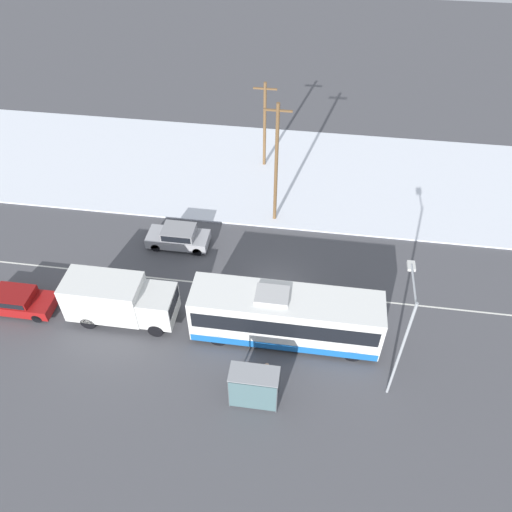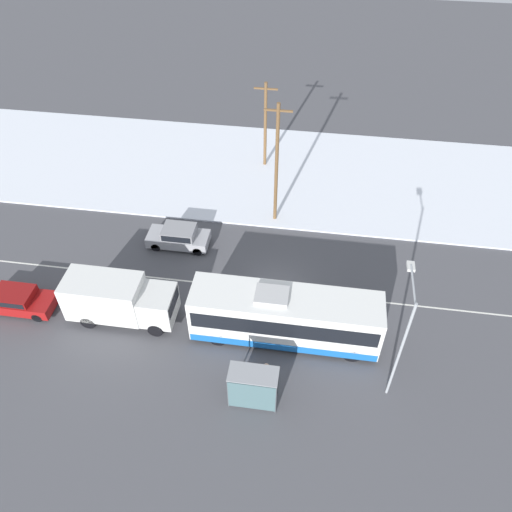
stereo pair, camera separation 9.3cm
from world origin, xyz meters
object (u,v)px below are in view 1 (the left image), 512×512
object	(u,v)px
city_bus	(286,316)
box_truck	(118,299)
sedan_car	(179,236)
utility_pole_roadside	(276,164)
utility_pole_snowlot	(265,124)
streetlamp	(404,329)
pedestrian_at_stop	(267,372)
bus_shelter	(253,387)
parked_car_near_truck	(17,300)

from	to	relation	value
city_bus	box_truck	size ratio (longest dim) A/B	1.66
sedan_car	utility_pole_roadside	xyz separation A→B (m)	(6.16, 3.67, 3.94)
utility_pole_snowlot	streetlamp	bearing A→B (deg)	-64.99
city_bus	sedan_car	world-z (taller)	city_bus
pedestrian_at_stop	utility_pole_roadside	world-z (taller)	utility_pole_roadside
pedestrian_at_stop	streetlamp	xyz separation A→B (m)	(6.33, 1.03, 3.42)
bus_shelter	utility_pole_roadside	size ratio (longest dim) A/B	0.27
pedestrian_at_stop	streetlamp	distance (m)	7.27
parked_car_near_truck	city_bus	bearing A→B (deg)	0.90
sedan_car	bus_shelter	bearing A→B (deg)	121.04
utility_pole_roadside	city_bus	bearing A→B (deg)	-80.32
city_bus	utility_pole_snowlot	xyz separation A→B (m)	(-3.42, 17.26, 2.08)
parked_car_near_truck	bus_shelter	size ratio (longest dim) A/B	1.78
bus_shelter	utility_pole_snowlot	size ratio (longest dim) A/B	0.34
parked_car_near_truck	bus_shelter	distance (m)	15.59
sedan_car	bus_shelter	distance (m)	13.20
bus_shelter	streetlamp	world-z (taller)	streetlamp
bus_shelter	utility_pole_snowlot	xyz separation A→B (m)	(-2.29, 21.87, 2.11)
parked_car_near_truck	bus_shelter	world-z (taller)	bus_shelter
box_truck	pedestrian_at_stop	size ratio (longest dim) A/B	3.46
parked_car_near_truck	pedestrian_at_stop	xyz separation A→B (m)	(15.46, -3.10, 0.35)
city_bus	pedestrian_at_stop	bearing A→B (deg)	-100.49
sedan_car	bus_shelter	world-z (taller)	bus_shelter
pedestrian_at_stop	bus_shelter	bearing A→B (deg)	-112.34
streetlamp	utility_pole_snowlot	world-z (taller)	utility_pole_snowlot
pedestrian_at_stop	utility_pole_snowlot	bearing A→B (deg)	97.74
box_truck	utility_pole_roadside	xyz separation A→B (m)	(7.92, 10.37, 3.13)
utility_pole_roadside	pedestrian_at_stop	bearing A→B (deg)	-85.23
streetlamp	utility_pole_roadside	bearing A→B (deg)	120.54
utility_pole_roadside	utility_pole_snowlot	xyz separation A→B (m)	(-1.66, 6.91, -0.98)
box_truck	pedestrian_at_stop	bearing A→B (deg)	-20.25
streetlamp	utility_pole_snowlot	xyz separation A→B (m)	(-9.13, 19.58, -0.77)
box_truck	parked_car_near_truck	bearing A→B (deg)	-177.86
box_truck	utility_pole_snowlot	distance (m)	18.50
city_bus	streetlamp	bearing A→B (deg)	-22.14
sedan_car	utility_pole_roadside	distance (m)	8.19
utility_pole_snowlot	sedan_car	bearing A→B (deg)	-113.08
city_bus	utility_pole_snowlot	distance (m)	17.72
city_bus	pedestrian_at_stop	xyz separation A→B (m)	(-0.62, -3.36, -0.57)
pedestrian_at_stop	bus_shelter	distance (m)	1.46
streetlamp	utility_pole_snowlot	size ratio (longest dim) A/B	0.99
bus_shelter	utility_pole_roadside	xyz separation A→B (m)	(-0.63, 14.96, 3.08)
pedestrian_at_stop	utility_pole_roadside	size ratio (longest dim) A/B	0.20
bus_shelter	box_truck	bearing A→B (deg)	151.74
box_truck	parked_car_near_truck	world-z (taller)	box_truck
city_bus	utility_pole_snowlot	size ratio (longest dim) A/B	1.46
box_truck	streetlamp	world-z (taller)	streetlamp
city_bus	utility_pole_snowlot	bearing A→B (deg)	101.22
parked_car_near_truck	utility_pole_snowlot	size ratio (longest dim) A/B	0.61
city_bus	utility_pole_roadside	world-z (taller)	utility_pole_roadside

